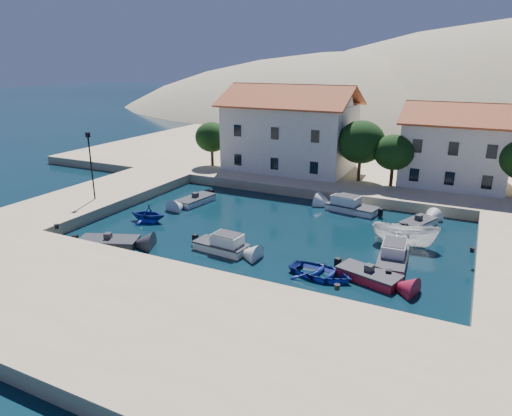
% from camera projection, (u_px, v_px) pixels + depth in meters
% --- Properties ---
extents(ground, '(400.00, 400.00, 0.00)m').
position_uv_depth(ground, '(210.00, 282.00, 28.85)').
color(ground, black).
rests_on(ground, ground).
extents(quay_south, '(52.00, 12.00, 1.00)m').
position_uv_depth(quay_south, '(148.00, 322.00, 23.58)').
color(quay_south, tan).
rests_on(quay_south, ground).
extents(quay_west, '(8.00, 20.00, 1.00)m').
position_uv_depth(quay_west, '(99.00, 196.00, 45.20)').
color(quay_west, tan).
rests_on(quay_west, ground).
extents(quay_north, '(80.00, 36.00, 1.00)m').
position_uv_depth(quay_north, '(374.00, 162.00, 60.27)').
color(quay_north, tan).
rests_on(quay_north, ground).
extents(hills, '(254.00, 176.00, 99.00)m').
position_uv_depth(hills, '(496.00, 192.00, 132.90)').
color(hills, tan).
rests_on(hills, ground).
extents(building_left, '(14.70, 9.45, 9.70)m').
position_uv_depth(building_left, '(290.00, 127.00, 53.41)').
color(building_left, beige).
rests_on(building_left, quay_north).
extents(building_mid, '(10.50, 8.40, 8.30)m').
position_uv_depth(building_mid, '(456.00, 143.00, 46.93)').
color(building_mid, beige).
rests_on(building_mid, quay_north).
extents(trees, '(37.30, 5.30, 6.45)m').
position_uv_depth(trees, '(375.00, 147.00, 47.17)').
color(trees, '#382314').
rests_on(trees, quay_north).
extents(lamppost, '(0.35, 0.25, 6.22)m').
position_uv_depth(lamppost, '(91.00, 159.00, 41.54)').
color(lamppost, black).
rests_on(lamppost, quay_west).
extents(bollards, '(29.36, 9.56, 0.30)m').
position_uv_depth(bollards, '(275.00, 252.00, 30.62)').
color(bollards, black).
rests_on(bollards, ground).
extents(motorboat_grey_sw, '(4.82, 3.44, 1.25)m').
position_uv_depth(motorboat_grey_sw, '(109.00, 243.00, 34.38)').
color(motorboat_grey_sw, '#2E2E32').
rests_on(motorboat_grey_sw, ground).
extents(cabin_cruiser_south, '(4.21, 2.07, 1.60)m').
position_uv_depth(cabin_cruiser_south, '(221.00, 245.00, 33.49)').
color(cabin_cruiser_south, silver).
rests_on(cabin_cruiser_south, ground).
extents(rowboat_south, '(4.62, 3.58, 0.88)m').
position_uv_depth(rowboat_south, '(321.00, 276.00, 29.65)').
color(rowboat_south, navy).
rests_on(rowboat_south, ground).
extents(motorboat_red_se, '(4.31, 2.81, 1.25)m').
position_uv_depth(motorboat_red_se, '(369.00, 276.00, 29.10)').
color(motorboat_red_se, maroon).
rests_on(motorboat_red_se, ground).
extents(cabin_cruiser_east, '(2.21, 4.70, 1.60)m').
position_uv_depth(cabin_cruiser_east, '(393.00, 258.00, 31.20)').
color(cabin_cruiser_east, silver).
rests_on(cabin_cruiser_east, ground).
extents(boat_east, '(5.03, 2.21, 1.90)m').
position_uv_depth(boat_east, '(404.00, 245.00, 34.61)').
color(boat_east, silver).
rests_on(boat_east, ground).
extents(motorboat_white_ne, '(2.93, 3.98, 1.25)m').
position_uv_depth(motorboat_white_ne, '(418.00, 223.00, 38.36)').
color(motorboat_white_ne, silver).
rests_on(motorboat_white_ne, ground).
extents(rowboat_west, '(3.60, 3.22, 1.70)m').
position_uv_depth(rowboat_west, '(148.00, 221.00, 39.77)').
color(rowboat_west, navy).
rests_on(rowboat_west, ground).
extents(motorboat_white_west, '(2.38, 4.39, 1.25)m').
position_uv_depth(motorboat_white_west, '(196.00, 200.00, 44.70)').
color(motorboat_white_west, silver).
rests_on(motorboat_white_west, ground).
extents(cabin_cruiser_north, '(4.97, 2.78, 1.60)m').
position_uv_depth(cabin_cruiser_north, '(352.00, 207.00, 42.17)').
color(cabin_cruiser_north, silver).
rests_on(cabin_cruiser_north, ground).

